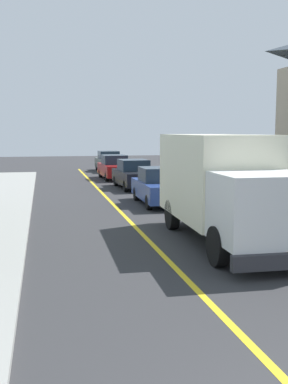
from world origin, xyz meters
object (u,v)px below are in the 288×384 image
(parked_car_furthest, at_px, (109,162))
(parked_car_mid, at_px, (134,175))
(parked_car_near, at_px, (159,187))
(parked_car_far, at_px, (115,168))
(stop_sign, at_px, (272,175))
(box_truck, at_px, (223,183))

(parked_car_furthest, bearing_deg, parked_car_mid, -91.08)
(parked_car_mid, distance_m, parked_car_furthest, 12.18)
(parked_car_near, relative_size, parked_car_furthest, 0.99)
(parked_car_far, relative_size, parked_car_furthest, 1.00)
(parked_car_mid, height_order, stop_sign, stop_sign)
(parked_car_near, bearing_deg, stop_sign, -68.48)
(parked_car_far, bearing_deg, parked_car_mid, -87.04)
(parked_car_near, distance_m, parked_car_far, 11.65)
(parked_car_far, bearing_deg, parked_car_near, -88.68)
(parked_car_far, distance_m, stop_sign, 17.95)
(parked_car_furthest, bearing_deg, parked_car_near, -90.77)
(parked_car_near, relative_size, stop_sign, 1.67)
(box_truck, distance_m, parked_car_near, 7.48)
(parked_car_near, height_order, stop_sign, stop_sign)
(parked_car_mid, height_order, parked_car_far, same)
(parked_car_near, bearing_deg, parked_car_mid, 89.84)
(parked_car_mid, xyz_separation_m, parked_car_furthest, (0.23, 12.18, 0.00))
(box_truck, bearing_deg, parked_car_near, 90.85)
(parked_car_far, relative_size, stop_sign, 1.68)
(box_truck, height_order, parked_car_mid, box_truck)
(parked_car_mid, bearing_deg, box_truck, -89.61)
(parked_car_furthest, distance_m, stop_sign, 24.50)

